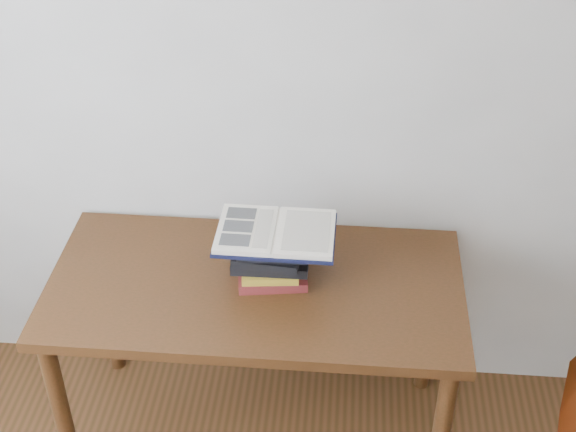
{
  "coord_description": "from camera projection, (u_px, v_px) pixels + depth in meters",
  "views": [
    {
      "loc": [
        0.23,
        -0.64,
        2.48
      ],
      "look_at": [
        0.06,
        1.37,
        1.03
      ],
      "focal_mm": 50.0,
      "sensor_mm": 36.0,
      "label": 1
    }
  ],
  "objects": [
    {
      "name": "book_stack",
      "position": [
        270.0,
        256.0,
        2.63
      ],
      "size": [
        0.26,
        0.2,
        0.18
      ],
      "color": "maroon",
      "rests_on": "desk"
    },
    {
      "name": "open_book",
      "position": [
        276.0,
        233.0,
        2.56
      ],
      "size": [
        0.38,
        0.27,
        0.03
      ],
      "rotation": [
        0.0,
        0.0,
        -0.01
      ],
      "color": "black",
      "rests_on": "book_stack"
    },
    {
      "name": "desk",
      "position": [
        256.0,
        304.0,
        2.72
      ],
      "size": [
        1.38,
        0.69,
        0.74
      ],
      "color": "#452311",
      "rests_on": "ground"
    }
  ]
}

